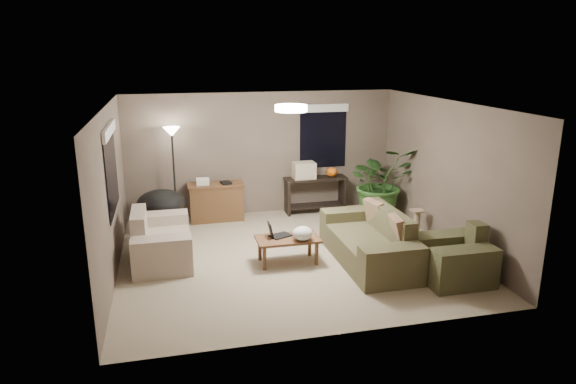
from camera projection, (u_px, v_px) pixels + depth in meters
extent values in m
plane|color=tan|center=(291.00, 256.00, 8.52)|extent=(5.50, 5.50, 0.00)
plane|color=white|center=(291.00, 104.00, 7.85)|extent=(5.50, 5.50, 0.00)
plane|color=#6C5B50|center=(262.00, 154.00, 10.53)|extent=(5.50, 0.00, 5.50)
plane|color=#6C5B50|center=(343.00, 237.00, 5.84)|extent=(5.50, 0.00, 5.50)
plane|color=#6C5B50|center=(110.00, 194.00, 7.57)|extent=(0.00, 5.00, 5.00)
plane|color=#6C5B50|center=(446.00, 174.00, 8.80)|extent=(0.00, 5.00, 5.00)
cube|color=#4D492E|center=(367.00, 249.00, 8.26)|extent=(0.95, 1.48, 0.42)
cube|color=brown|center=(390.00, 222.00, 8.23)|extent=(0.22, 1.48, 0.43)
cube|color=#4C482D|center=(392.00, 266.00, 7.37)|extent=(0.95, 0.36, 0.60)
cube|color=brown|center=(348.00, 225.00, 9.10)|extent=(0.95, 0.36, 0.60)
cube|color=#8C7251|center=(398.00, 231.00, 7.79)|extent=(0.29, 0.48, 0.47)
cube|color=#8C7251|center=(375.00, 213.00, 8.63)|extent=(0.32, 0.49, 0.47)
cube|color=beige|center=(163.00, 247.00, 8.33)|extent=(0.90, 0.88, 0.42)
cube|color=beige|center=(139.00, 224.00, 8.14)|extent=(0.22, 0.88, 0.43)
cube|color=beige|center=(162.00, 257.00, 7.72)|extent=(0.90, 0.36, 0.60)
cube|color=beige|center=(162.00, 230.00, 8.88)|extent=(0.90, 0.36, 0.60)
cube|color=#4C4C2E|center=(452.00, 266.00, 7.62)|extent=(0.95, 0.28, 0.42)
cube|color=#46462A|center=(476.00, 237.00, 7.59)|extent=(0.22, 0.28, 0.43)
cube|color=#454429|center=(464.00, 269.00, 7.30)|extent=(0.95, 0.36, 0.60)
cube|color=#49492C|center=(441.00, 252.00, 7.90)|extent=(0.95, 0.36, 0.60)
cube|color=brown|center=(288.00, 239.00, 8.16)|extent=(1.00, 0.55, 0.04)
cylinder|color=brown|center=(264.00, 258.00, 7.94)|extent=(0.06, 0.06, 0.38)
cylinder|color=brown|center=(317.00, 254.00, 8.12)|extent=(0.06, 0.06, 0.38)
cylinder|color=brown|center=(260.00, 249.00, 8.31)|extent=(0.06, 0.06, 0.38)
cylinder|color=brown|center=(310.00, 245.00, 8.50)|extent=(0.06, 0.06, 0.38)
cube|color=black|center=(280.00, 236.00, 8.23)|extent=(0.39, 0.34, 0.02)
cube|color=black|center=(271.00, 229.00, 8.16)|extent=(0.07, 0.23, 0.22)
ellipsoid|color=white|center=(302.00, 233.00, 8.03)|extent=(0.38, 0.36, 0.22)
cube|color=brown|center=(216.00, 203.00, 10.25)|extent=(1.05, 0.45, 0.71)
cube|color=brown|center=(216.00, 185.00, 10.15)|extent=(1.10, 0.50, 0.04)
cube|color=silver|center=(203.00, 181.00, 10.07)|extent=(0.26, 0.21, 0.12)
cube|color=black|center=(226.00, 183.00, 10.14)|extent=(0.23, 0.26, 0.04)
cube|color=black|center=(315.00, 178.00, 10.65)|extent=(1.30, 0.40, 0.04)
cube|color=black|center=(287.00, 198.00, 10.61)|extent=(0.05, 0.38, 0.71)
cube|color=black|center=(342.00, 194.00, 10.88)|extent=(0.05, 0.38, 0.71)
cube|color=black|center=(315.00, 205.00, 10.80)|extent=(1.25, 0.36, 0.03)
ellipsoid|color=orange|center=(332.00, 172.00, 10.69)|extent=(0.27, 0.27, 0.19)
cube|color=beige|center=(304.00, 170.00, 10.54)|extent=(0.45, 0.34, 0.33)
cylinder|color=black|center=(163.00, 224.00, 9.65)|extent=(0.60, 0.60, 0.30)
ellipsoid|color=black|center=(161.00, 203.00, 9.55)|extent=(1.05, 1.05, 0.50)
cylinder|color=black|center=(177.00, 223.00, 10.12)|extent=(0.28, 0.28, 0.02)
cylinder|color=black|center=(174.00, 179.00, 9.88)|extent=(0.04, 0.04, 1.78)
cone|color=white|center=(172.00, 132.00, 9.64)|extent=(0.32, 0.32, 0.18)
cylinder|color=white|center=(291.00, 108.00, 7.87)|extent=(0.50, 0.50, 0.10)
imported|color=#2D5923|center=(380.00, 190.00, 10.36)|extent=(1.33, 1.48, 1.16)
cube|color=tan|center=(416.00, 235.00, 9.44)|extent=(0.32, 0.32, 0.03)
cylinder|color=tan|center=(417.00, 223.00, 9.38)|extent=(0.12, 0.12, 0.44)
cube|color=tan|center=(417.00, 211.00, 9.32)|extent=(0.22, 0.22, 0.03)
cube|color=black|center=(111.00, 170.00, 7.78)|extent=(0.01, 1.50, 1.30)
cube|color=white|center=(109.00, 130.00, 7.62)|extent=(0.05, 1.56, 0.16)
cube|color=black|center=(323.00, 137.00, 10.73)|extent=(1.00, 0.01, 1.30)
cube|color=white|center=(324.00, 108.00, 10.55)|extent=(1.06, 0.05, 0.16)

